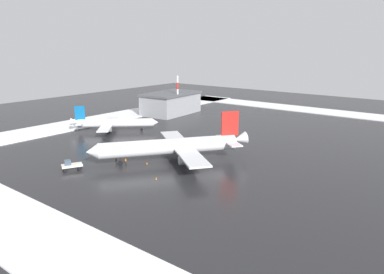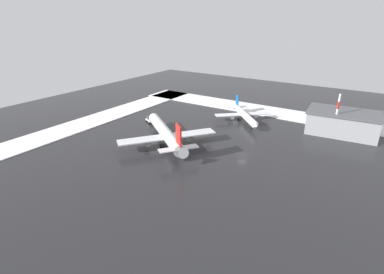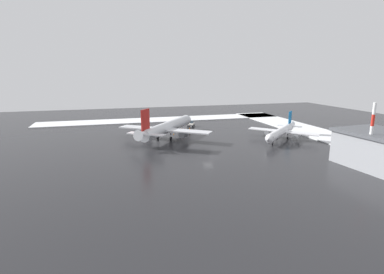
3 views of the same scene
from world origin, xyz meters
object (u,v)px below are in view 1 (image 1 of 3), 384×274
(pushback_tug, at_px, (71,165))
(antenna_mast, at_px, (178,96))
(airplane_parked_starboard, at_px, (173,146))
(airplane_distant_tail, at_px, (113,123))
(ground_crew_by_nose_gear, at_px, (126,161))
(traffic_cone_mid_line, at_px, (147,163))
(cargo_hangar, at_px, (171,103))
(traffic_cone_near_nose, at_px, (156,178))
(ground_crew_near_tug, at_px, (116,159))

(pushback_tug, bearing_deg, antenna_mast, -133.36)
(airplane_parked_starboard, relative_size, antenna_mast, 2.13)
(airplane_distant_tail, height_order, ground_crew_by_nose_gear, airplane_distant_tail)
(airplane_distant_tail, relative_size, traffic_cone_mid_line, 42.57)
(airplane_parked_starboard, xyz_separation_m, cargo_hangar, (-49.05, -43.88, 0.49))
(antenna_mast, bearing_deg, airplane_distant_tail, 2.27)
(traffic_cone_near_nose, bearing_deg, cargo_hangar, -140.93)
(pushback_tug, xyz_separation_m, traffic_cone_mid_line, (-14.03, 10.61, -1.01))
(cargo_hangar, bearing_deg, antenna_mast, 66.11)
(ground_crew_near_tug, bearing_deg, airplane_parked_starboard, -59.79)
(airplane_parked_starboard, bearing_deg, traffic_cone_near_nose, 61.89)
(antenna_mast, distance_m, traffic_cone_mid_line, 63.81)
(antenna_mast, relative_size, traffic_cone_mid_line, 29.31)
(airplane_parked_starboard, bearing_deg, ground_crew_near_tug, -12.31)
(airplane_distant_tail, bearing_deg, ground_crew_near_tug, -81.53)
(airplane_distant_tail, relative_size, ground_crew_near_tug, 13.69)
(ground_crew_near_tug, bearing_deg, airplane_distant_tail, 40.06)
(ground_crew_near_tug, distance_m, traffic_cone_near_nose, 16.38)
(cargo_hangar, relative_size, traffic_cone_mid_line, 47.42)
(pushback_tug, height_order, antenna_mast, antenna_mast)
(cargo_hangar, distance_m, traffic_cone_near_nose, 78.58)
(ground_crew_by_nose_gear, xyz_separation_m, ground_crew_near_tug, (0.28, -3.17, 0.00))
(traffic_cone_near_nose, bearing_deg, ground_crew_near_tug, -99.54)
(antenna_mast, bearing_deg, pushback_tug, 20.12)
(cargo_hangar, xyz_separation_m, traffic_cone_near_nose, (60.93, 49.46, -4.17))
(airplane_parked_starboard, distance_m, pushback_tug, 24.30)
(ground_crew_near_tug, height_order, traffic_cone_near_nose, ground_crew_near_tug)
(ground_crew_near_tug, xyz_separation_m, traffic_cone_mid_line, (-3.60, 7.05, -0.70))
(antenna_mast, distance_m, cargo_hangar, 6.68)
(pushback_tug, distance_m, traffic_cone_mid_line, 17.62)
(airplane_distant_tail, height_order, cargo_hangar, cargo_hangar)
(ground_crew_by_nose_gear, bearing_deg, cargo_hangar, 17.07)
(ground_crew_by_nose_gear, xyz_separation_m, antenna_mast, (-56.06, -31.19, 7.09))
(ground_crew_by_nose_gear, height_order, antenna_mast, antenna_mast)
(ground_crew_by_nose_gear, distance_m, traffic_cone_mid_line, 5.15)
(cargo_hangar, bearing_deg, airplane_parked_starboard, 37.41)
(ground_crew_by_nose_gear, bearing_deg, airplane_parked_starboard, -54.92)
(pushback_tug, bearing_deg, cargo_hangar, -130.04)
(ground_crew_by_nose_gear, bearing_deg, pushback_tug, 132.71)
(pushback_tug, relative_size, ground_crew_near_tug, 2.98)
(airplane_distant_tail, xyz_separation_m, cargo_hangar, (-36.46, -6.66, 1.59))
(antenna_mast, bearing_deg, traffic_cone_mid_line, 33.63)
(ground_crew_by_nose_gear, xyz_separation_m, traffic_cone_mid_line, (-3.32, 3.88, -0.70))
(pushback_tug, height_order, traffic_cone_mid_line, pushback_tug)
(airplane_parked_starboard, xyz_separation_m, antenna_mast, (-47.17, -38.59, 4.10))
(airplane_distant_tail, bearing_deg, traffic_cone_mid_line, -70.61)
(ground_crew_by_nose_gear, height_order, cargo_hangar, cargo_hangar)
(airplane_distant_tail, distance_m, antenna_mast, 35.01)
(airplane_distant_tail, distance_m, ground_crew_by_nose_gear, 36.79)
(airplane_distant_tail, bearing_deg, airplane_parked_starboard, -60.99)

